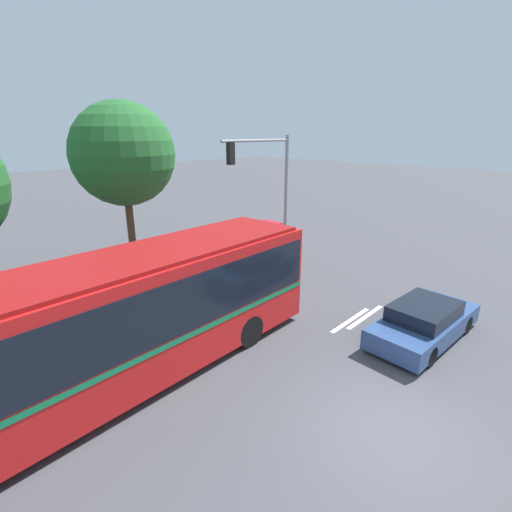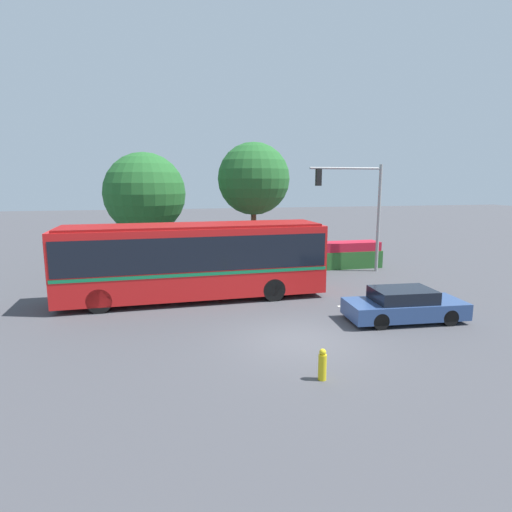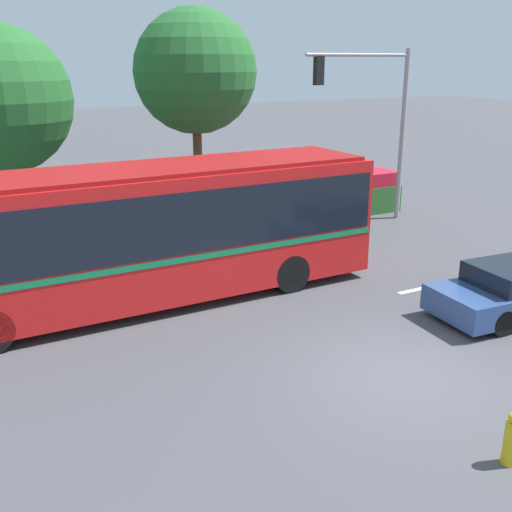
{
  "view_description": "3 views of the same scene",
  "coord_description": "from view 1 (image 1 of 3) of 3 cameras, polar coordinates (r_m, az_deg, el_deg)",
  "views": [
    {
      "loc": [
        -6.78,
        -2.39,
        6.22
      ],
      "look_at": [
        2.34,
        6.26,
        2.08
      ],
      "focal_mm": 26.38,
      "sensor_mm": 36.0,
      "label": 1
    },
    {
      "loc": [
        -4.37,
        -12.67,
        5.16
      ],
      "look_at": [
        -0.58,
        3.82,
        2.19
      ],
      "focal_mm": 29.82,
      "sensor_mm": 36.0,
      "label": 2
    },
    {
      "loc": [
        -7.19,
        -7.85,
        5.73
      ],
      "look_at": [
        -1.13,
        3.71,
        1.49
      ],
      "focal_mm": 42.54,
      "sensor_mm": 36.0,
      "label": 3
    }
  ],
  "objects": [
    {
      "name": "lane_stripe_mid",
      "position": [
        13.68,
        14.16,
        -9.4
      ],
      "size": [
        2.4,
        0.16,
        0.01
      ],
      "primitive_type": "cube",
      "color": "silver",
      "rests_on": "ground"
    },
    {
      "name": "traffic_light_pole",
      "position": [
        18.19,
        2.37,
        11.32
      ],
      "size": [
        4.32,
        0.24,
        6.11
      ],
      "rotation": [
        0.0,
        0.0,
        3.14
      ],
      "color": "gray",
      "rests_on": "ground"
    },
    {
      "name": "city_bus",
      "position": [
        10.03,
        -19.46,
        -8.42
      ],
      "size": [
        11.55,
        2.85,
        3.34
      ],
      "rotation": [
        0.0,
        0.0,
        3.16
      ],
      "color": "red",
      "rests_on": "ground"
    },
    {
      "name": "lane_stripe_near",
      "position": [
        14.03,
        16.25,
        -8.87
      ],
      "size": [
        2.4,
        0.16,
        0.01
      ],
      "primitive_type": "cube",
      "color": "silver",
      "rests_on": "ground"
    },
    {
      "name": "street_tree_centre",
      "position": [
        17.75,
        -19.49,
        14.3
      ],
      "size": [
        4.44,
        4.44,
        7.55
      ],
      "color": "brown",
      "rests_on": "ground"
    },
    {
      "name": "ground_plane",
      "position": [
        9.5,
        19.72,
        -23.94
      ],
      "size": [
        140.0,
        140.0,
        0.0
      ],
      "primitive_type": "plane",
      "color": "#444449"
    },
    {
      "name": "flowering_hedge",
      "position": [
        17.75,
        -7.76,
        0.17
      ],
      "size": [
        10.08,
        1.31,
        1.57
      ],
      "color": "#286028",
      "rests_on": "ground"
    },
    {
      "name": "sedan_foreground",
      "position": [
        13.03,
        24.13,
        -9.11
      ],
      "size": [
        4.49,
        2.06,
        1.24
      ],
      "rotation": [
        0.0,
        0.0,
        -0.07
      ],
      "color": "navy",
      "rests_on": "ground"
    }
  ]
}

